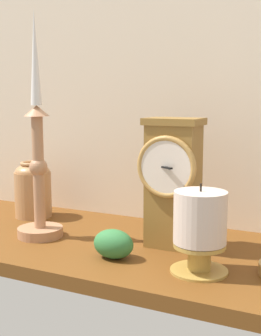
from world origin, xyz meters
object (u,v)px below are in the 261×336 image
(brass_vase_jar, at_px, (33,188))
(mantel_clock, at_px, (173,181))
(candlestick_tall_left, at_px, (38,165))
(pillar_candle_front, at_px, (200,227))

(brass_vase_jar, bearing_deg, mantel_clock, -9.58)
(candlestick_tall_left, bearing_deg, mantel_clock, 12.64)
(mantel_clock, relative_size, pillar_candle_front, 1.67)
(mantel_clock, height_order, pillar_candle_front, mantel_clock)
(pillar_candle_front, bearing_deg, mantel_clock, 130.62)
(mantel_clock, height_order, brass_vase_jar, mantel_clock)
(mantel_clock, relative_size, candlestick_tall_left, 0.54)
(mantel_clock, xyz_separation_m, candlestick_tall_left, (-0.25, -0.06, 0.02))
(mantel_clock, xyz_separation_m, pillar_candle_front, (0.08, -0.10, -0.05))
(candlestick_tall_left, relative_size, pillar_candle_front, 3.07)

